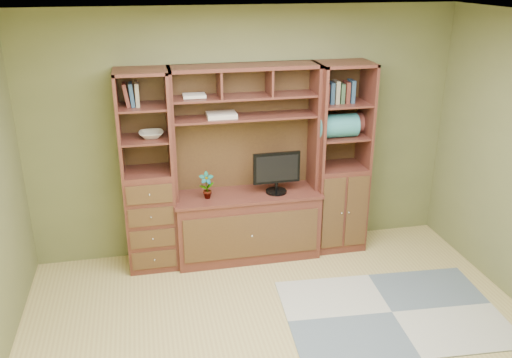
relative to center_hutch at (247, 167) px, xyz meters
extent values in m
cube|color=white|center=(0.04, -1.73, 1.58)|extent=(4.60, 4.10, 0.04)
cube|color=olive|center=(0.04, 0.27, 0.28)|extent=(4.50, 0.04, 2.60)
cube|color=#53251D|center=(0.00, 0.00, 0.00)|extent=(1.54, 0.53, 2.05)
cube|color=#53251D|center=(-1.00, 0.04, 0.00)|extent=(0.50, 0.45, 2.05)
cube|color=#53251D|center=(1.02, 0.04, 0.00)|extent=(0.55, 0.45, 2.05)
cube|color=gray|center=(1.08, -1.32, -1.02)|extent=(2.01, 1.41, 0.01)
cube|color=black|center=(0.31, -0.03, 0.01)|extent=(0.50, 0.23, 0.61)
imported|color=#B8503E|center=(-0.42, -0.03, -0.15)|extent=(0.15, 0.10, 0.28)
cube|color=beige|center=(-0.24, 0.09, 0.54)|extent=(0.29, 0.21, 0.05)
imported|color=beige|center=(-0.94, 0.04, 0.39)|extent=(0.24, 0.24, 0.06)
cube|color=teal|center=(0.95, -0.01, 0.39)|extent=(0.42, 0.24, 0.24)
cube|color=brown|center=(1.14, 0.12, 0.37)|extent=(0.37, 0.21, 0.21)
camera|label=1|loc=(-1.00, -5.11, 1.91)|focal=38.00mm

